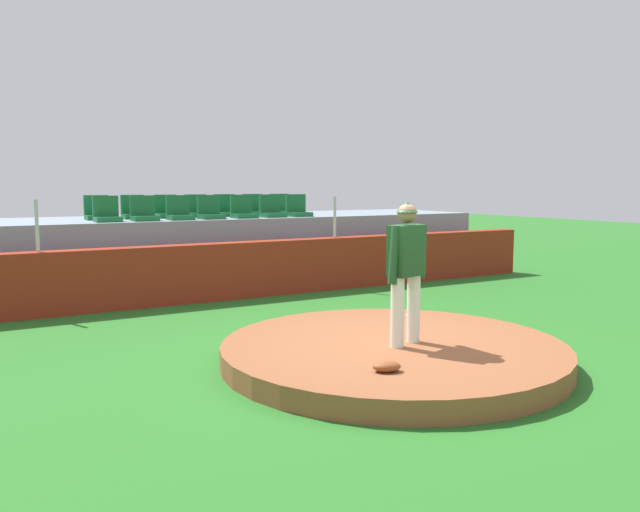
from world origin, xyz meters
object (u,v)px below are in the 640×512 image
stadium_chair_1 (144,213)px  stadium_chair_12 (254,209)px  baseball (408,315)px  stadium_chair_0 (107,214)px  stadium_chair_9 (167,211)px  stadium_chair_6 (298,209)px  fielding_glove (387,366)px  stadium_chair_4 (243,211)px  stadium_chair_10 (197,210)px  stadium_chair_3 (210,211)px  stadium_chair_5 (272,210)px  stadium_chair_8 (134,211)px  stadium_chair_2 (179,212)px  stadium_chair_11 (226,209)px  stadium_chair_7 (97,212)px  stadium_chair_13 (281,208)px  pitcher (406,262)px

stadium_chair_1 → stadium_chair_12: bearing=-161.8°
baseball → stadium_chair_0: (-3.16, 5.37, 1.36)m
stadium_chair_9 → stadium_chair_1: bearing=51.2°
stadium_chair_1 → stadium_chair_6: (3.48, 0.04, 0.00)m
fielding_glove → stadium_chair_0: 7.62m
baseball → stadium_chair_4: (-0.33, 5.34, 1.36)m
stadium_chair_10 → stadium_chair_9: bearing=0.6°
stadium_chair_6 → baseball: bearing=79.2°
stadium_chair_10 → stadium_chair_3: bearing=88.7°
baseball → stadium_chair_3: bearing=101.3°
stadium_chair_5 → stadium_chair_9: 2.27m
baseball → stadium_chair_6: 5.65m
stadium_chair_8 → stadium_chair_2: bearing=127.8°
baseball → stadium_chair_3: 5.63m
stadium_chair_3 → stadium_chair_11: (0.70, 0.90, 0.00)m
stadium_chair_5 → stadium_chair_7: (-3.55, 0.85, 0.00)m
stadium_chair_2 → stadium_chair_10: (0.69, 0.91, 0.00)m
fielding_glove → stadium_chair_3: (0.79, 7.38, 1.34)m
baseball → stadium_chair_8: size_ratio=0.15×
baseball → stadium_chair_5: (0.37, 5.39, 1.36)m
stadium_chair_7 → stadium_chair_13: size_ratio=1.00×
stadium_chair_6 → stadium_chair_10: (-2.07, 0.86, 0.00)m
baseball → stadium_chair_8: bearing=111.3°
stadium_chair_3 → stadium_chair_10: bearing=-91.3°
stadium_chair_2 → stadium_chair_4: size_ratio=1.00×
fielding_glove → stadium_chair_13: bearing=-88.3°
pitcher → stadium_chair_4: (0.66, 6.55, 0.38)m
stadium_chair_7 → stadium_chair_12: (3.51, 0.02, 0.00)m
stadium_chair_4 → stadium_chair_1: bearing=0.1°
baseball → stadium_chair_8: stadium_chair_8 is taller
stadium_chair_5 → stadium_chair_13: bearing=-127.0°
stadium_chair_11 → stadium_chair_9: bearing=0.7°
pitcher → stadium_chair_0: pitcher is taller
stadium_chair_7 → stadium_chair_9: same height
stadium_chair_3 → stadium_chair_8: 1.63m
stadium_chair_9 → stadium_chair_0: bearing=31.5°
stadium_chair_1 → stadium_chair_12: same height
stadium_chair_9 → stadium_chair_13: 2.78m
stadium_chair_0 → stadium_chair_2: size_ratio=1.00×
stadium_chair_6 → stadium_chair_10: same height
fielding_glove → stadium_chair_4: bearing=-80.7°
pitcher → stadium_chair_11: size_ratio=3.49×
stadium_chair_12 → stadium_chair_0: bearing=14.3°
stadium_chair_2 → stadium_chair_12: 2.26m
stadium_chair_3 → fielding_glove: bearing=83.9°
fielding_glove → stadium_chair_11: (1.49, 8.28, 1.34)m
stadium_chair_4 → stadium_chair_9: (-1.40, 0.90, 0.00)m
stadium_chair_2 → stadium_chair_12: bearing=-156.2°
baseball → stadium_chair_1: 6.03m
stadium_chair_1 → stadium_chair_11: 2.28m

